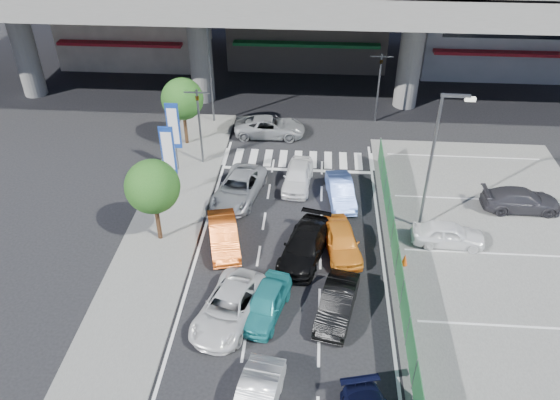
# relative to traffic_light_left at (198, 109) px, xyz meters

# --- Properties ---
(ground) EXTENTS (120.00, 120.00, 0.00)m
(ground) POSITION_rel_traffic_light_left_xyz_m (6.20, -12.00, -3.94)
(ground) COLOR black
(ground) RESTS_ON ground
(parking_lot) EXTENTS (12.00, 28.00, 0.06)m
(parking_lot) POSITION_rel_traffic_light_left_xyz_m (17.20, -10.00, -3.91)
(parking_lot) COLOR #595956
(parking_lot) RESTS_ON ground
(sidewalk_left) EXTENTS (4.00, 30.00, 0.12)m
(sidewalk_left) POSITION_rel_traffic_light_left_xyz_m (-0.80, -8.00, -3.88)
(sidewalk_left) COLOR #595956
(sidewalk_left) RESTS_ON ground
(fence_run) EXTENTS (0.16, 22.00, 1.80)m
(fence_run) POSITION_rel_traffic_light_left_xyz_m (11.50, -11.00, -3.04)
(fence_run) COLOR #1E5A2E
(fence_run) RESTS_ON ground
(traffic_light_left) EXTENTS (1.60, 1.24, 5.20)m
(traffic_light_left) POSITION_rel_traffic_light_left_xyz_m (0.00, 0.00, 0.00)
(traffic_light_left) COLOR #595B60
(traffic_light_left) RESTS_ON ground
(traffic_light_right) EXTENTS (1.60, 1.24, 5.20)m
(traffic_light_right) POSITION_rel_traffic_light_left_xyz_m (11.70, 7.00, 0.00)
(traffic_light_right) COLOR #595B60
(traffic_light_right) RESTS_ON ground
(street_lamp_right) EXTENTS (1.65, 0.22, 8.00)m
(street_lamp_right) POSITION_rel_traffic_light_left_xyz_m (13.37, -6.00, 0.83)
(street_lamp_right) COLOR #595B60
(street_lamp_right) RESTS_ON ground
(street_lamp_left) EXTENTS (1.65, 0.22, 8.00)m
(street_lamp_left) POSITION_rel_traffic_light_left_xyz_m (-0.13, 6.00, 0.83)
(street_lamp_left) COLOR #595B60
(street_lamp_left) RESTS_ON ground
(signboard_near) EXTENTS (0.80, 0.14, 4.70)m
(signboard_near) POSITION_rel_traffic_light_left_xyz_m (-1.00, -4.01, -0.87)
(signboard_near) COLOR #595B60
(signboard_near) RESTS_ON ground
(signboard_far) EXTENTS (0.80, 0.14, 4.70)m
(signboard_far) POSITION_rel_traffic_light_left_xyz_m (-1.40, -1.01, -0.87)
(signboard_far) COLOR #595B60
(signboard_far) RESTS_ON ground
(tree_near) EXTENTS (2.80, 2.80, 4.80)m
(tree_near) POSITION_rel_traffic_light_left_xyz_m (-0.80, -8.00, -0.55)
(tree_near) COLOR #382314
(tree_near) RESTS_ON ground
(tree_far) EXTENTS (2.80, 2.80, 4.80)m
(tree_far) POSITION_rel_traffic_light_left_xyz_m (-1.60, 2.50, -0.55)
(tree_far) COLOR #382314
(tree_far) RESTS_ON ground
(sedan_white_mid_left) EXTENTS (3.37, 5.25, 1.35)m
(sedan_white_mid_left) POSITION_rel_traffic_light_left_xyz_m (3.73, -13.36, -3.26)
(sedan_white_mid_left) COLOR silver
(sedan_white_mid_left) RESTS_ON ground
(taxi_teal_mid) EXTENTS (2.47, 4.13, 1.32)m
(taxi_teal_mid) POSITION_rel_traffic_light_left_xyz_m (5.36, -12.93, -3.28)
(taxi_teal_mid) COLOR teal
(taxi_teal_mid) RESTS_ON ground
(hatch_black_mid_right) EXTENTS (2.23, 4.24, 1.33)m
(hatch_black_mid_right) POSITION_rel_traffic_light_left_xyz_m (8.57, -12.77, -3.27)
(hatch_black_mid_right) COLOR black
(hatch_black_mid_right) RESTS_ON ground
(taxi_orange_left) EXTENTS (2.40, 4.35, 1.36)m
(taxi_orange_left) POSITION_rel_traffic_light_left_xyz_m (2.70, -8.30, -3.26)
(taxi_orange_left) COLOR #DD5718
(taxi_orange_left) RESTS_ON ground
(sedan_black_mid) EXTENTS (3.05, 5.09, 1.38)m
(sedan_black_mid) POSITION_rel_traffic_light_left_xyz_m (6.97, -8.81, -3.25)
(sedan_black_mid) COLOR black
(sedan_black_mid) RESTS_ON ground
(taxi_orange_right) EXTENTS (2.39, 4.29, 1.38)m
(taxi_orange_right) POSITION_rel_traffic_light_left_xyz_m (8.86, -8.28, -3.25)
(taxi_orange_right) COLOR orange
(taxi_orange_right) RESTS_ON ground
(wagon_silver_front_left) EXTENTS (3.22, 5.32, 1.38)m
(wagon_silver_front_left) POSITION_rel_traffic_light_left_xyz_m (2.89, -3.77, -3.25)
(wagon_silver_front_left) COLOR #A2A5A9
(wagon_silver_front_left) RESTS_ON ground
(sedan_white_front_mid) EXTENTS (1.99, 4.18, 1.38)m
(sedan_white_front_mid) POSITION_rel_traffic_light_left_xyz_m (6.32, -2.18, -3.25)
(sedan_white_front_mid) COLOR white
(sedan_white_front_mid) RESTS_ON ground
(kei_truck_front_right) EXTENTS (1.88, 4.09, 1.30)m
(kei_truck_front_right) POSITION_rel_traffic_light_left_xyz_m (8.91, -3.63, -3.29)
(kei_truck_front_right) COLOR #5F83E3
(kei_truck_front_right) RESTS_ON ground
(crossing_wagon_silver) EXTENTS (5.02, 2.40, 1.38)m
(crossing_wagon_silver) POSITION_rel_traffic_light_left_xyz_m (4.04, 4.18, -3.24)
(crossing_wagon_silver) COLOR #96999D
(crossing_wagon_silver) RESTS_ON ground
(parked_sedan_white) EXTENTS (3.87, 1.73, 1.29)m
(parked_sedan_white) POSITION_rel_traffic_light_left_xyz_m (14.47, -7.34, -3.23)
(parked_sedan_white) COLOR white
(parked_sedan_white) RESTS_ON parking_lot
(parked_sedan_dgrey) EXTENTS (4.46, 1.86, 1.29)m
(parked_sedan_dgrey) POSITION_rel_traffic_light_left_xyz_m (19.19, -3.86, -3.23)
(parked_sedan_dgrey) COLOR #35343A
(parked_sedan_dgrey) RESTS_ON parking_lot
(traffic_cone) EXTENTS (0.42, 0.42, 0.65)m
(traffic_cone) POSITION_rel_traffic_light_left_xyz_m (12.03, -9.19, -3.55)
(traffic_cone) COLOR #F9550D
(traffic_cone) RESTS_ON parking_lot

